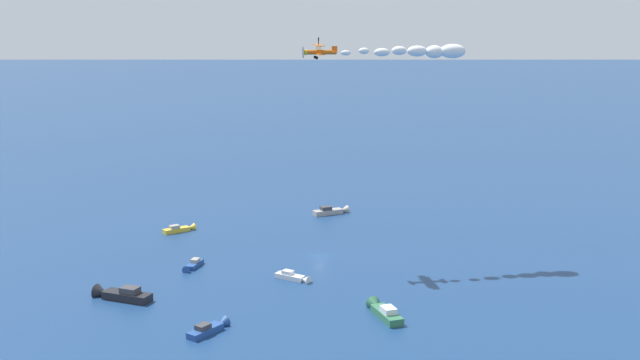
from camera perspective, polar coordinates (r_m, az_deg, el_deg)
The scene contains 11 objects.
ground_plane at distance 158.43m, azimuth 0.00°, elevation -5.67°, with size 2000.00×2000.00×0.00m, color navy.
motorboat_near_centre at distance 192.99m, azimuth 0.92°, elevation -2.30°, with size 3.36×9.41×2.67m.
motorboat_far_port at distance 179.76m, azimuth -10.24°, elevation -3.57°, with size 2.35×7.59×2.18m.
motorboat_far_stbd at distance 139.12m, azimuth -14.54°, elevation -8.16°, with size 10.33×8.65×3.13m.
motorboat_inshore at distance 144.45m, azimuth -1.92°, elevation -7.17°, with size 7.14×4.71×2.05m.
motorboat_offshore at distance 122.51m, azimuth -8.10°, elevation -10.76°, with size 4.84×7.96×2.26m.
motorboat_trailing at distance 153.15m, azimuth -9.37°, elevation -6.24°, with size 5.86×6.01×1.94m.
motorboat_ahead at distance 127.93m, azimuth 4.70°, elevation -9.63°, with size 9.93×4.50×2.79m.
biplane_lead at distance 151.40m, azimuth -0.11°, elevation 9.46°, with size 7.20×7.07×3.57m.
wingwalker_lead at distance 151.29m, azimuth -0.11°, elevation 10.27°, with size 1.43×0.65×1.53m.
smoke_trail_lead at distance 156.88m, azimuth 7.98°, elevation 9.38°, with size 11.27×24.67×2.91m.
Camera 1 is at (-128.60, 79.82, 46.81)m, focal length 43.41 mm.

